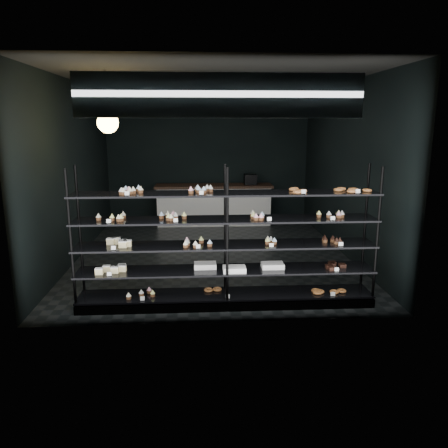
# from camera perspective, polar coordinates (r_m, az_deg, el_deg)

# --- Properties ---
(room) EXTENTS (5.01, 6.01, 3.20)m
(room) POSITION_cam_1_polar(r_m,az_deg,el_deg) (8.11, -1.56, 7.06)
(room) COLOR black
(room) RESTS_ON ground
(display_shelf) EXTENTS (4.00, 0.50, 1.91)m
(display_shelf) POSITION_cam_1_polar(r_m,az_deg,el_deg) (5.91, 0.08, -4.84)
(display_shelf) COLOR black
(display_shelf) RESTS_ON room
(signage) EXTENTS (3.30, 0.05, 0.50)m
(signage) POSITION_cam_1_polar(r_m,az_deg,el_deg) (5.15, -0.49, 16.46)
(signage) COLOR #0E1946
(signage) RESTS_ON room
(pendant_lamp) EXTENTS (0.31, 0.31, 0.88)m
(pendant_lamp) POSITION_cam_1_polar(r_m,az_deg,el_deg) (6.69, -14.94, 12.68)
(pendant_lamp) COLOR black
(pendant_lamp) RESTS_ON room
(service_counter) EXTENTS (2.84, 0.65, 1.23)m
(service_counter) POSITION_cam_1_polar(r_m,az_deg,el_deg) (10.74, -1.27, 2.62)
(service_counter) COLOR silver
(service_counter) RESTS_ON room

